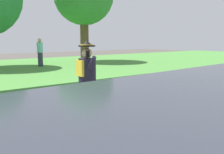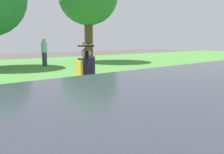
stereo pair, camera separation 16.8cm
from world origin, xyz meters
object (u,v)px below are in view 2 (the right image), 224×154
at_px(boat, 106,125).
at_px(person_bystander, 44,52).
at_px(person_pirate, 86,81).
at_px(parrot_plush, 132,96).

xyz_separation_m(boat, person_bystander, (-8.98, 1.77, 1.40)).
distance_m(person_pirate, person_bystander, 9.40).
bearing_deg(person_pirate, boat, 88.59).
relative_size(parrot_plush, person_bystander, 0.36).
relative_size(boat, person_pirate, 2.29).
height_order(boat, person_pirate, person_pirate).
bearing_deg(person_pirate, parrot_plush, 93.08).
bearing_deg(person_pirate, person_bystander, 153.51).
height_order(person_pirate, person_bystander, person_bystander).
bearing_deg(parrot_plush, person_pirate, -75.07).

